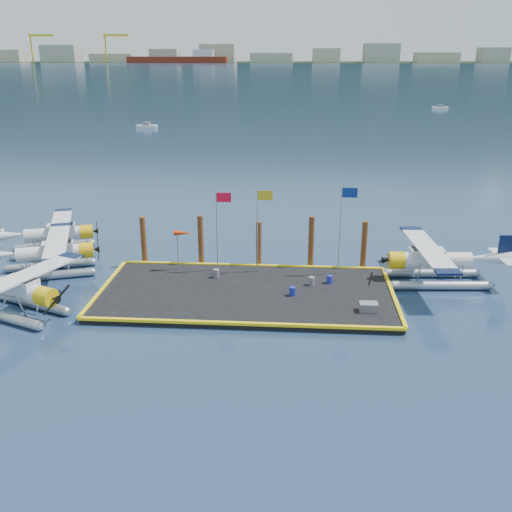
% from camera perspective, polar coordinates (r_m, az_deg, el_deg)
% --- Properties ---
extents(ground, '(4000.00, 4000.00, 0.00)m').
position_cam_1_polar(ground, '(39.52, -0.97, -4.06)').
color(ground, '#172547').
rests_on(ground, ground).
extents(dock, '(20.00, 10.00, 0.40)m').
position_cam_1_polar(dock, '(39.44, -0.97, -3.79)').
color(dock, black).
rests_on(dock, ground).
extents(dock_bumpers, '(20.25, 10.25, 0.18)m').
position_cam_1_polar(dock_bumpers, '(39.32, -0.97, -3.40)').
color(dock_bumpers, yellow).
rests_on(dock_bumpers, dock).
extents(far_backdrop, '(3050.00, 2050.00, 810.00)m').
position_cam_1_polar(far_backdrop, '(1789.26, 12.40, 19.13)').
color(far_backdrop, black).
rests_on(far_backdrop, ground).
extents(seaplane_a, '(9.25, 9.77, 3.55)m').
position_cam_1_polar(seaplane_a, '(39.31, -22.78, -3.37)').
color(seaplane_a, '#969BA4').
rests_on(seaplane_a, ground).
extents(seaplane_b, '(9.07, 9.67, 3.47)m').
position_cam_1_polar(seaplane_b, '(45.59, -19.64, 0.10)').
color(seaplane_b, '#969BA4').
rests_on(seaplane_b, ground).
extents(seaplane_c, '(8.91, 9.51, 3.41)m').
position_cam_1_polar(seaplane_c, '(50.33, -19.29, 1.91)').
color(seaplane_c, '#969BA4').
rests_on(seaplane_c, ground).
extents(seaplane_d, '(9.44, 10.40, 3.69)m').
position_cam_1_polar(seaplane_d, '(43.03, 17.19, -0.64)').
color(seaplane_d, '#969BA4').
rests_on(seaplane_d, ground).
extents(drum_0, '(0.44, 0.44, 0.63)m').
position_cam_1_polar(drum_0, '(41.67, -3.99, -1.74)').
color(drum_0, '#5E5E63').
rests_on(drum_0, dock).
extents(drum_1, '(0.43, 0.43, 0.60)m').
position_cam_1_polar(drum_1, '(38.63, 3.67, -3.54)').
color(drum_1, navy).
rests_on(drum_1, dock).
extents(drum_2, '(0.43, 0.43, 0.61)m').
position_cam_1_polar(drum_2, '(40.41, 5.57, -2.51)').
color(drum_2, '#5E5E63').
rests_on(drum_2, dock).
extents(drum_4, '(0.41, 0.41, 0.57)m').
position_cam_1_polar(drum_4, '(40.91, 7.36, -2.33)').
color(drum_4, navy).
rests_on(drum_4, dock).
extents(crate, '(1.15, 0.77, 0.57)m').
position_cam_1_polar(crate, '(36.98, 11.18, -5.03)').
color(crate, '#5E5E63').
rests_on(crate, dock).
extents(flagpole_red, '(1.14, 0.08, 6.00)m').
position_cam_1_polar(flagpole_red, '(41.82, -3.69, 3.67)').
color(flagpole_red, '#9999A1').
rests_on(flagpole_red, dock).
extents(flagpole_yellow, '(1.14, 0.08, 6.20)m').
position_cam_1_polar(flagpole_yellow, '(41.50, 0.42, 3.75)').
color(flagpole_yellow, '#9999A1').
rests_on(flagpole_yellow, dock).
extents(flagpole_blue, '(1.14, 0.08, 6.50)m').
position_cam_1_polar(flagpole_blue, '(41.51, 8.73, 3.78)').
color(flagpole_blue, '#9999A1').
rests_on(flagpole_blue, dock).
extents(windsock, '(1.40, 0.44, 3.12)m').
position_cam_1_polar(windsock, '(42.60, -7.30, 2.22)').
color(windsock, '#9999A1').
rests_on(windsock, dock).
extents(piling_0, '(0.44, 0.44, 4.00)m').
position_cam_1_polar(piling_0, '(45.25, -11.17, 1.41)').
color(piling_0, '#482014').
rests_on(piling_0, ground).
extents(piling_1, '(0.44, 0.44, 4.20)m').
position_cam_1_polar(piling_1, '(44.26, -5.54, 1.42)').
color(piling_1, '#482014').
rests_on(piling_1, ground).
extents(piling_2, '(0.44, 0.44, 3.80)m').
position_cam_1_polar(piling_2, '(43.81, 0.28, 1.05)').
color(piling_2, '#482014').
rests_on(piling_2, ground).
extents(piling_3, '(0.44, 0.44, 4.30)m').
position_cam_1_polar(piling_3, '(43.66, 5.53, 1.24)').
color(piling_3, '#482014').
rests_on(piling_3, ground).
extents(piling_4, '(0.44, 0.44, 4.00)m').
position_cam_1_polar(piling_4, '(44.01, 10.74, 0.92)').
color(piling_4, '#482014').
rests_on(piling_4, ground).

